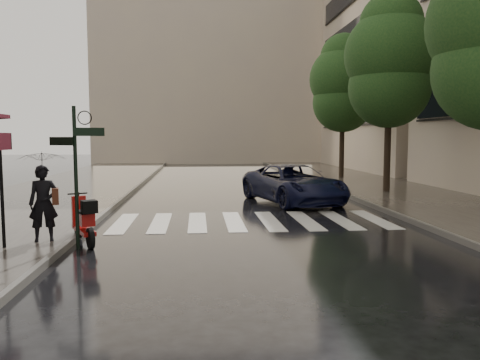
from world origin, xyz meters
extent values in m
plane|color=black|center=(0.00, 0.00, 0.00)|extent=(120.00, 120.00, 0.00)
cube|color=#38332D|center=(-4.50, 12.00, 0.06)|extent=(6.00, 60.00, 0.12)
cube|color=#38332D|center=(10.25, 12.00, 0.06)|extent=(5.50, 60.00, 0.12)
cube|color=#595651|center=(-1.45, 12.00, 0.07)|extent=(0.12, 60.00, 0.16)
cube|color=#595651|center=(7.45, 12.00, 0.07)|extent=(0.12, 60.00, 0.16)
cube|color=silver|center=(-0.70, 6.00, 0.01)|extent=(0.50, 3.20, 0.01)
cube|color=silver|center=(0.35, 6.00, 0.01)|extent=(0.50, 3.20, 0.01)
cube|color=silver|center=(1.40, 6.00, 0.01)|extent=(0.50, 3.20, 0.01)
cube|color=silver|center=(2.45, 6.00, 0.01)|extent=(0.50, 3.20, 0.01)
cube|color=silver|center=(3.50, 6.00, 0.01)|extent=(0.50, 3.20, 0.01)
cube|color=silver|center=(4.55, 6.00, 0.01)|extent=(0.50, 3.20, 0.01)
cube|color=silver|center=(5.60, 6.00, 0.01)|extent=(0.50, 3.20, 0.01)
cube|color=silver|center=(6.65, 6.00, 0.01)|extent=(0.50, 3.20, 0.01)
cylinder|color=black|center=(-2.65, 2.75, 1.29)|extent=(0.07, 0.07, 2.35)
cylinder|color=black|center=(-1.20, 3.00, 1.55)|extent=(0.08, 0.08, 3.10)
cube|color=black|center=(-0.90, 3.00, 2.55)|extent=(0.62, 0.26, 0.18)
cube|color=black|center=(-1.48, 3.00, 2.35)|extent=(0.56, 0.29, 0.18)
cube|color=#B8A78C|center=(16.50, 26.00, 9.25)|extent=(8.00, 16.00, 18.50)
cube|color=#B8A78C|center=(3.00, 38.00, 10.00)|extent=(22.00, 6.00, 20.00)
cylinder|color=black|center=(9.50, 12.00, 2.36)|extent=(0.28, 0.28, 4.48)
sphere|color=#123313|center=(9.50, 12.00, 4.52)|extent=(3.40, 3.40, 3.40)
sphere|color=#123313|center=(9.50, 12.00, 5.88)|extent=(3.80, 3.80, 3.80)
sphere|color=#123313|center=(9.50, 12.00, 7.16)|extent=(2.60, 2.60, 2.60)
cylinder|color=black|center=(9.70, 19.00, 2.30)|extent=(0.28, 0.28, 4.37)
sphere|color=#123313|center=(9.70, 19.00, 4.41)|extent=(3.40, 3.40, 3.40)
sphere|color=#123313|center=(9.70, 19.00, 5.74)|extent=(3.80, 3.80, 3.80)
sphere|color=#123313|center=(9.70, 19.00, 6.98)|extent=(2.60, 2.60, 2.60)
imported|color=black|center=(-2.00, 3.32, 0.97)|extent=(0.71, 0.56, 1.70)
imported|color=black|center=(-2.00, 3.32, 2.13)|extent=(1.24, 1.26, 0.92)
cube|color=#492213|center=(-1.76, 3.39, 1.12)|extent=(0.22, 0.34, 0.36)
cylinder|color=black|center=(-0.92, 2.96, 0.24)|extent=(0.29, 0.47, 0.47)
cylinder|color=black|center=(-1.46, 4.06, 0.24)|extent=(0.29, 0.47, 0.47)
cube|color=maroon|center=(-1.20, 3.53, 0.31)|extent=(0.80, 1.27, 0.10)
cube|color=maroon|center=(-1.09, 3.31, 0.61)|extent=(0.50, 0.61, 0.27)
cube|color=maroon|center=(-1.39, 3.93, 0.69)|extent=(0.33, 0.24, 0.73)
cylinder|color=black|center=(-1.43, 4.02, 1.10)|extent=(0.42, 0.23, 0.04)
cube|color=black|center=(-0.94, 2.99, 0.93)|extent=(0.41, 0.40, 0.27)
imported|color=black|center=(4.96, 9.68, 0.71)|extent=(3.65, 5.56, 1.42)
camera|label=1|loc=(1.42, -7.33, 2.44)|focal=35.00mm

